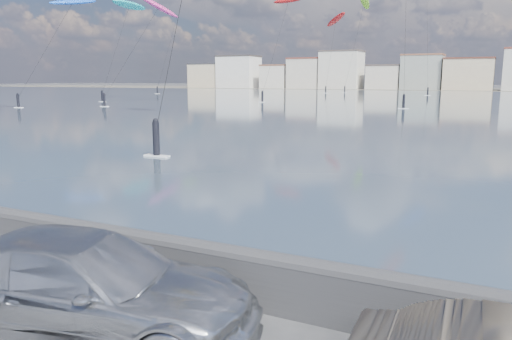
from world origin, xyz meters
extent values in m
cube|color=#374966|center=(0.00, 91.50, 0.01)|extent=(500.00, 177.00, 0.00)
cube|color=#4C473D|center=(0.00, 200.00, 0.01)|extent=(500.00, 60.00, 0.00)
cube|color=#28282B|center=(0.00, 2.70, 0.45)|extent=(400.00, 0.35, 0.90)
cylinder|color=#28282B|center=(0.00, 2.70, 0.90)|extent=(400.00, 0.36, 0.36)
cube|color=beige|center=(-112.00, 186.00, 5.00)|extent=(14.00, 11.00, 10.00)
cube|color=#2D2D33|center=(-112.00, 186.00, 10.30)|extent=(14.28, 11.22, 0.60)
cube|color=white|center=(-96.50, 186.00, 6.50)|extent=(16.00, 12.00, 13.00)
cube|color=#383330|center=(-96.50, 186.00, 13.30)|extent=(16.32, 12.24, 0.60)
cube|color=silver|center=(-79.00, 186.00, 4.50)|extent=(11.00, 10.00, 9.00)
cube|color=brown|center=(-79.00, 186.00, 9.30)|extent=(11.22, 10.20, 0.60)
cube|color=beige|center=(-66.00, 186.00, 5.75)|extent=(13.00, 11.00, 11.50)
cube|color=brown|center=(-66.00, 186.00, 11.80)|extent=(13.26, 11.22, 0.60)
cube|color=beige|center=(-51.50, 186.00, 7.00)|extent=(15.00, 12.00, 14.00)
cube|color=#4C423D|center=(-51.50, 186.00, 14.30)|extent=(15.30, 12.24, 0.60)
cube|color=beige|center=(-35.00, 186.00, 4.25)|extent=(12.00, 10.00, 8.50)
cube|color=#4C423D|center=(-35.00, 186.00, 8.80)|extent=(12.24, 10.20, 0.60)
cube|color=gray|center=(-21.50, 186.00, 6.00)|extent=(14.00, 11.00, 12.00)
cube|color=brown|center=(-21.50, 186.00, 12.30)|extent=(14.28, 11.22, 0.60)
cube|color=beige|center=(-6.00, 186.00, 5.25)|extent=(16.00, 13.00, 10.50)
cube|color=#562D23|center=(-6.00, 186.00, 10.80)|extent=(16.32, 13.26, 0.60)
imported|color=#B4B7BC|center=(-0.32, 0.68, 0.80)|extent=(5.91, 3.47, 1.61)
cube|color=white|center=(-6.58, 64.23, 0.05)|extent=(1.40, 0.42, 0.08)
cylinder|color=black|center=(-6.58, 64.23, 0.95)|extent=(0.36, 0.36, 1.70)
sphere|color=black|center=(-6.58, 64.23, 1.85)|extent=(0.28, 0.28, 0.28)
cylinder|color=black|center=(-7.93, 69.92, 13.95)|extent=(2.75, 11.41, 25.32)
cube|color=white|center=(-77.23, 103.93, 0.05)|extent=(1.40, 0.42, 0.08)
cylinder|color=black|center=(-77.23, 103.93, 0.95)|extent=(0.36, 0.36, 1.70)
sphere|color=black|center=(-77.23, 103.93, 1.85)|extent=(0.28, 0.28, 0.28)
cylinder|color=black|center=(-77.55, 110.97, 14.09)|extent=(0.68, 14.10, 25.60)
ellipsoid|color=#19BFBF|center=(-60.82, 74.58, 17.91)|extent=(4.09, 10.67, 1.67)
cube|color=white|center=(-57.37, 62.14, 0.05)|extent=(1.40, 0.42, 0.08)
cylinder|color=black|center=(-57.37, 62.14, 0.95)|extent=(0.36, 0.36, 1.70)
sphere|color=black|center=(-57.37, 62.14, 1.85)|extent=(0.28, 0.28, 0.28)
cylinder|color=black|center=(-59.10, 68.36, 9.60)|extent=(3.48, 12.47, 16.62)
cube|color=white|center=(-10.81, 120.52, 0.05)|extent=(1.40, 0.42, 0.08)
cylinder|color=black|center=(-10.81, 120.52, 0.95)|extent=(0.36, 0.36, 1.70)
sphere|color=black|center=(-10.81, 120.52, 1.85)|extent=(0.28, 0.28, 0.28)
cylinder|color=black|center=(-12.37, 124.37, 16.77)|extent=(3.16, 7.75, 30.95)
cube|color=white|center=(-10.54, 15.89, 0.05)|extent=(1.40, 0.42, 0.08)
cylinder|color=black|center=(-10.54, 15.89, 0.95)|extent=(0.36, 0.36, 1.70)
sphere|color=black|center=(-10.54, 15.89, 1.85)|extent=(0.28, 0.28, 0.28)
ellipsoid|color=blue|center=(-57.63, 57.09, 16.04)|extent=(5.32, 7.83, 2.19)
cube|color=white|center=(-54.85, 43.14, 0.05)|extent=(1.40, 0.42, 0.08)
cylinder|color=black|center=(-54.85, 43.14, 0.95)|extent=(0.36, 0.36, 1.70)
sphere|color=black|center=(-54.85, 43.14, 1.85)|extent=(0.28, 0.28, 0.28)
cylinder|color=black|center=(-56.24, 50.12, 8.67)|extent=(2.82, 13.98, 14.76)
ellipsoid|color=#8CD826|center=(-32.14, 141.48, 25.74)|extent=(2.45, 7.34, 4.83)
cube|color=white|center=(-34.80, 133.59, 0.05)|extent=(1.40, 0.42, 0.08)
cylinder|color=black|center=(-34.80, 133.59, 0.95)|extent=(0.36, 0.36, 1.70)
sphere|color=black|center=(-34.80, 133.59, 1.85)|extent=(0.28, 0.28, 0.28)
cylinder|color=black|center=(-33.47, 137.53, 13.52)|extent=(2.70, 7.92, 24.45)
ellipsoid|color=red|center=(-32.28, 85.79, 18.47)|extent=(9.00, 6.43, 1.95)
cube|color=white|center=(-31.41, 72.49, 0.05)|extent=(1.40, 0.42, 0.08)
cylinder|color=black|center=(-31.41, 72.49, 0.95)|extent=(0.36, 0.36, 1.70)
sphere|color=black|center=(-31.41, 72.49, 1.85)|extent=(0.28, 0.28, 0.28)
cylinder|color=black|center=(-31.84, 79.14, 9.89)|extent=(0.90, 13.32, 17.19)
ellipsoid|color=#E5338C|center=(-46.02, 64.07, 15.42)|extent=(4.13, 8.77, 4.19)
cube|color=white|center=(-46.05, 50.43, 0.05)|extent=(1.40, 0.42, 0.08)
cylinder|color=black|center=(-46.05, 50.43, 0.95)|extent=(0.36, 0.36, 1.70)
sphere|color=black|center=(-46.05, 50.43, 1.85)|extent=(0.28, 0.28, 0.28)
cylinder|color=black|center=(-46.03, 57.25, 8.36)|extent=(0.06, 13.66, 14.14)
ellipsoid|color=red|center=(-40.18, 140.77, 20.90)|extent=(8.74, 8.28, 4.23)
cube|color=white|center=(-38.94, 129.26, 0.05)|extent=(1.40, 0.42, 0.08)
cylinder|color=black|center=(-38.94, 129.26, 0.95)|extent=(0.36, 0.36, 1.70)
sphere|color=black|center=(-38.94, 129.26, 1.85)|extent=(0.28, 0.28, 0.28)
cylinder|color=black|center=(-39.56, 135.01, 11.10)|extent=(1.27, 11.54, 19.61)
camera|label=1|loc=(5.25, -4.67, 3.97)|focal=35.00mm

